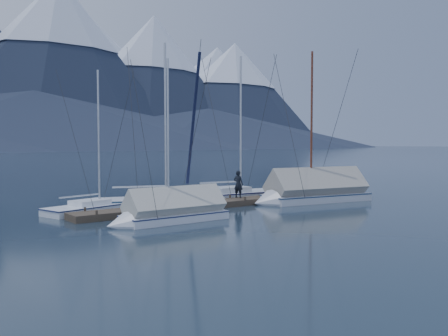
{
  "coord_description": "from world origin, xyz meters",
  "views": [
    {
      "loc": [
        -16.69,
        -19.43,
        3.62
      ],
      "look_at": [
        0.0,
        2.0,
        2.2
      ],
      "focal_mm": 38.0,
      "sensor_mm": 36.0,
      "label": 1
    }
  ],
  "objects_px": {
    "sailboat_open_mid": "(175,202)",
    "person": "(238,184)",
    "sailboat_open_right": "(247,196)",
    "sailboat_covered_far": "(166,214)",
    "sailboat_open_left": "(106,208)",
    "sailboat_covered_near": "(309,194)"
  },
  "relations": [
    {
      "from": "sailboat_open_mid",
      "to": "person",
      "type": "relative_size",
      "value": 6.23
    },
    {
      "from": "sailboat_open_right",
      "to": "person",
      "type": "distance_m",
      "value": 2.96
    },
    {
      "from": "sailboat_open_right",
      "to": "person",
      "type": "bearing_deg",
      "value": -142.06
    },
    {
      "from": "sailboat_open_right",
      "to": "sailboat_covered_far",
      "type": "xyz_separation_m",
      "value": [
        -9.16,
        -4.95,
        0.22
      ]
    },
    {
      "from": "sailboat_open_left",
      "to": "sailboat_open_mid",
      "type": "relative_size",
      "value": 0.8
    },
    {
      "from": "person",
      "to": "sailboat_covered_near",
      "type": "bearing_deg",
      "value": -140.72
    },
    {
      "from": "sailboat_open_left",
      "to": "sailboat_open_right",
      "type": "xyz_separation_m",
      "value": [
        9.69,
        -0.46,
        0.03
      ]
    },
    {
      "from": "sailboat_covered_far",
      "to": "sailboat_open_left",
      "type": "bearing_deg",
      "value": 95.6
    },
    {
      "from": "sailboat_open_mid",
      "to": "sailboat_covered_far",
      "type": "xyz_separation_m",
      "value": [
        -3.47,
        -4.8,
        0.22
      ]
    },
    {
      "from": "sailboat_covered_near",
      "to": "person",
      "type": "distance_m",
      "value": 4.47
    },
    {
      "from": "sailboat_covered_far",
      "to": "sailboat_open_mid",
      "type": "bearing_deg",
      "value": 54.13
    },
    {
      "from": "sailboat_open_left",
      "to": "sailboat_open_right",
      "type": "distance_m",
      "value": 9.7
    },
    {
      "from": "sailboat_open_mid",
      "to": "sailboat_covered_near",
      "type": "distance_m",
      "value": 8.25
    },
    {
      "from": "sailboat_open_right",
      "to": "sailboat_open_left",
      "type": "bearing_deg",
      "value": 177.27
    },
    {
      "from": "sailboat_open_left",
      "to": "person",
      "type": "height_order",
      "value": "sailboat_open_left"
    },
    {
      "from": "sailboat_open_right",
      "to": "sailboat_covered_far",
      "type": "relative_size",
      "value": 1.24
    },
    {
      "from": "sailboat_open_left",
      "to": "sailboat_open_mid",
      "type": "xyz_separation_m",
      "value": [
        4.0,
        -0.6,
        0.04
      ]
    },
    {
      "from": "sailboat_open_right",
      "to": "sailboat_covered_far",
      "type": "distance_m",
      "value": 10.41
    },
    {
      "from": "sailboat_covered_near",
      "to": "sailboat_open_left",
      "type": "bearing_deg",
      "value": 159.26
    },
    {
      "from": "sailboat_open_mid",
      "to": "person",
      "type": "xyz_separation_m",
      "value": [
        3.48,
        -1.57,
        0.98
      ]
    },
    {
      "from": "sailboat_covered_far",
      "to": "person",
      "type": "height_order",
      "value": "sailboat_covered_far"
    },
    {
      "from": "sailboat_covered_far",
      "to": "person",
      "type": "xyz_separation_m",
      "value": [
        6.96,
        3.23,
        0.76
      ]
    }
  ]
}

